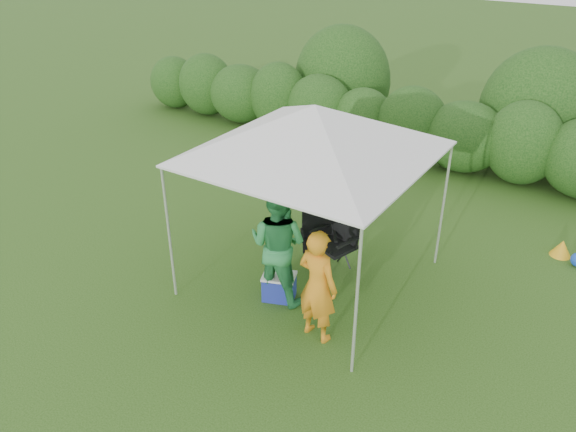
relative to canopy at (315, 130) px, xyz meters
The scene contains 10 objects.
ground 2.51m from the canopy, 90.00° to the right, with size 70.00×70.00×0.00m, color #355C1C.
hedge 5.74m from the canopy, 88.88° to the left, with size 17.53×1.53×1.80m.
canopy is the anchor object (origin of this frame).
chair_right 1.94m from the canopy, 64.70° to the left, with size 0.77×0.73×1.06m.
chair_left 1.99m from the canopy, 107.16° to the left, with size 0.72×0.71×0.92m.
man 2.14m from the canopy, 56.16° to the right, with size 0.60×0.39×1.65m, color orange.
woman 1.70m from the canopy, 103.33° to the right, with size 0.89×0.69×1.83m, color #2E8E4A.
cooler 2.37m from the canopy, 100.04° to the right, with size 0.58×0.50×0.41m.
bottle 2.08m from the canopy, 95.07° to the right, with size 0.06×0.06×0.24m, color #592D0C.
lawn_toy 4.91m from the canopy, 40.71° to the left, with size 0.57×0.48×0.29m.
Camera 1 is at (3.72, -5.90, 5.11)m, focal length 35.00 mm.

